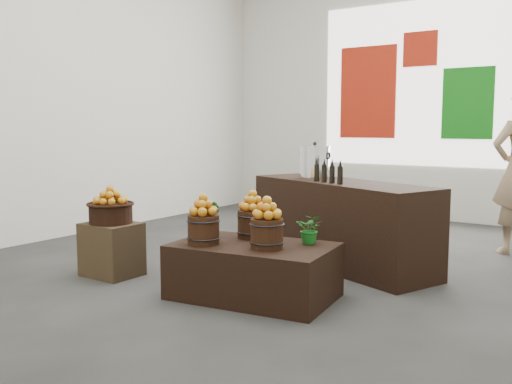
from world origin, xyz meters
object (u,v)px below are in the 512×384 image
Objects in this scene: crate at (112,249)px; wicker_basket at (111,214)px; counter at (341,224)px; stock_pot_left at (315,163)px; display_table at (253,271)px.

wicker_basket is at bearing 0.00° from crate.
crate is at bearing -113.92° from counter.
wicker_basket is 1.24× the size of stock_pot_left.
stock_pot_left reaches higher than counter.
counter reaches higher than crate.
counter is 6.47× the size of stock_pot_left.
crate is 2.23m from counter.
stock_pot_left reaches higher than crate.
counter is at bearing 77.80° from display_table.
stock_pot_left is at bearing 54.76° from wicker_basket.
stock_pot_left is (1.20, 1.70, 0.75)m from crate.
display_table is 3.99× the size of stock_pot_left.
counter is 0.72m from stock_pot_left.
crate is 0.34m from wicker_basket.
stock_pot_left is at bearing 92.72° from display_table.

